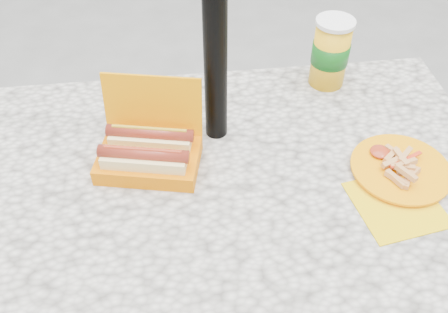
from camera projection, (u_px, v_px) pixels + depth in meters
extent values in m
cube|color=beige|center=(225.00, 190.00, 1.07)|extent=(1.20, 0.80, 0.05)
cylinder|color=black|center=(48.00, 214.00, 1.50)|extent=(0.07, 0.07, 0.70)
cylinder|color=black|center=(368.00, 184.00, 1.59)|extent=(0.07, 0.07, 0.70)
cube|color=orange|center=(149.00, 160.00, 1.07)|extent=(0.24, 0.18, 0.04)
cube|color=orange|center=(153.00, 105.00, 1.07)|extent=(0.21, 0.07, 0.14)
cube|color=#F4E894|center=(145.00, 163.00, 1.04)|extent=(0.18, 0.09, 0.04)
cylinder|color=maroon|center=(143.00, 154.00, 1.02)|extent=(0.19, 0.07, 0.03)
cylinder|color=#992D15|center=(143.00, 149.00, 1.01)|extent=(0.16, 0.04, 0.01)
cube|color=#F4E894|center=(151.00, 142.00, 1.08)|extent=(0.18, 0.09, 0.04)
cylinder|color=maroon|center=(150.00, 133.00, 1.06)|extent=(0.19, 0.07, 0.03)
cylinder|color=#AF8917|center=(149.00, 129.00, 1.05)|extent=(0.16, 0.04, 0.01)
cube|color=#E6BB08|center=(397.00, 204.00, 1.01)|extent=(0.19, 0.19, 0.00)
cylinder|color=orange|center=(400.00, 169.00, 1.07)|extent=(0.20, 0.20, 0.01)
cylinder|color=orange|center=(401.00, 168.00, 1.07)|extent=(0.21, 0.21, 0.01)
cube|color=#D99751|center=(406.00, 173.00, 1.02)|extent=(0.04, 0.05, 0.01)
cube|color=#D99751|center=(395.00, 153.00, 1.08)|extent=(0.04, 0.05, 0.01)
cube|color=#D99751|center=(391.00, 155.00, 1.07)|extent=(0.05, 0.04, 0.01)
cube|color=#D99751|center=(392.00, 162.00, 1.06)|extent=(0.05, 0.03, 0.01)
cube|color=#D99751|center=(408.00, 180.00, 1.03)|extent=(0.04, 0.05, 0.01)
cube|color=#D99751|center=(412.00, 175.00, 1.04)|extent=(0.05, 0.04, 0.01)
cube|color=#D99751|center=(399.00, 166.00, 1.05)|extent=(0.03, 0.05, 0.01)
cube|color=#D99751|center=(403.00, 167.00, 1.05)|extent=(0.05, 0.02, 0.01)
cube|color=#D99751|center=(395.00, 179.00, 1.03)|extent=(0.03, 0.05, 0.01)
cube|color=#D99751|center=(401.00, 157.00, 1.06)|extent=(0.02, 0.05, 0.01)
cube|color=#D99751|center=(406.00, 164.00, 1.05)|extent=(0.05, 0.03, 0.01)
cube|color=#D99751|center=(396.00, 179.00, 1.03)|extent=(0.04, 0.05, 0.01)
cube|color=#D99751|center=(399.00, 161.00, 1.07)|extent=(0.05, 0.03, 0.01)
cube|color=#D99751|center=(405.00, 155.00, 1.07)|extent=(0.05, 0.04, 0.01)
ellipsoid|color=#992D15|center=(380.00, 152.00, 1.09)|extent=(0.04, 0.04, 0.01)
cube|color=red|center=(406.00, 160.00, 1.06)|extent=(0.08, 0.04, 0.00)
cylinder|color=yellow|center=(330.00, 54.00, 1.25)|extent=(0.09, 0.09, 0.17)
cylinder|color=#0F5714|center=(330.00, 53.00, 1.24)|extent=(0.09, 0.09, 0.05)
cylinder|color=white|center=(336.00, 22.00, 1.19)|extent=(0.10, 0.10, 0.01)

